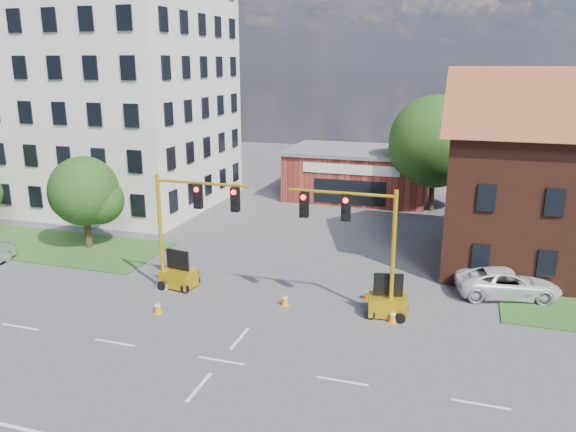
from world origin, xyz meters
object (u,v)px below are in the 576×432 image
Objects in this scene: trailer_east at (387,303)px; pickup_white at (508,283)px; signal_mast_west at (188,220)px; trailer_west at (179,276)px; signal_mast_east at (358,236)px.

pickup_white is at bearing 26.49° from trailer_east.
signal_mast_west is at bearing 171.00° from trailer_east.
signal_mast_west is 16.67m from pickup_white.
trailer_east is 0.39× the size of pickup_white.
trailer_west is 0.39× the size of pickup_white.
trailer_east reaches higher than pickup_white.
trailer_west is 17.17m from pickup_white.
signal_mast_east is 1.20× the size of pickup_white.
trailer_east is (1.47, 0.23, -3.28)m from signal_mast_east.
signal_mast_east reaches higher than trailer_east.
pickup_white is (16.69, 4.03, 0.09)m from trailer_west.
pickup_white is (15.76, 4.40, -3.20)m from signal_mast_west.
signal_mast_west is at bearing 180.00° from signal_mast_east.
signal_mast_east is 3.04× the size of trailer_east.
signal_mast_west is at bearing 93.37° from pickup_white.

